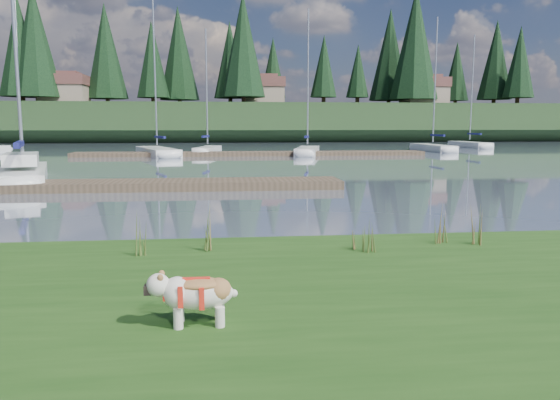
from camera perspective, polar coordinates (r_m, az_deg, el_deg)
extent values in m
plane|color=slate|center=(40.85, -5.77, 4.61)|extent=(200.00, 200.00, 0.00)
cube|color=#244816|center=(5.23, -2.01, -15.85)|extent=(60.00, 9.00, 0.35)
cube|color=black|center=(83.78, -6.07, 7.95)|extent=(200.00, 20.00, 5.00)
cylinder|color=silver|center=(5.40, -10.59, -12.09)|extent=(0.09, 0.09, 0.20)
cylinder|color=silver|center=(5.59, -10.46, -11.40)|extent=(0.09, 0.09, 0.20)
cylinder|color=silver|center=(5.39, -6.30, -12.05)|extent=(0.09, 0.09, 0.20)
cylinder|color=silver|center=(5.57, -6.32, -11.36)|extent=(0.09, 0.09, 0.20)
ellipsoid|color=silver|center=(5.42, -8.36, -9.66)|extent=(0.66, 0.33, 0.31)
ellipsoid|color=#A06C3C|center=(5.39, -8.38, -8.65)|extent=(0.46, 0.31, 0.11)
ellipsoid|color=silver|center=(5.42, -12.61, -8.68)|extent=(0.23, 0.24, 0.23)
cube|color=black|center=(5.44, -13.65, -9.08)|extent=(0.07, 0.11, 0.09)
cube|color=silver|center=(24.28, -25.28, 2.23)|extent=(3.80, 7.82, 0.70)
ellipsoid|color=silver|center=(28.09, -24.93, 2.91)|extent=(2.18, 2.46, 0.70)
cylinder|color=silver|center=(25.26, -26.09, 16.89)|extent=(0.14, 0.14, 11.57)
cube|color=navy|center=(23.08, -25.60, 5.27)|extent=(1.16, 3.39, 0.20)
cube|color=silver|center=(23.80, -25.43, 3.89)|extent=(1.94, 3.01, 0.45)
cube|color=#4C3D2C|center=(20.23, -16.63, 1.48)|extent=(16.00, 2.00, 0.30)
cube|color=#4C3D2C|center=(40.90, -2.96, 4.85)|extent=(26.00, 2.20, 0.30)
ellipsoid|color=silver|center=(52.12, -27.02, 4.73)|extent=(1.92, 2.21, 0.70)
cube|color=silver|center=(42.33, -12.70, 4.87)|extent=(4.25, 8.24, 0.70)
ellipsoid|color=silver|center=(46.29, -13.72, 5.07)|extent=(2.36, 2.64, 0.70)
cylinder|color=silver|center=(42.56, -12.99, 14.16)|extent=(0.12, 0.12, 12.61)
cube|color=navy|center=(41.22, -12.44, 6.44)|extent=(1.19, 3.11, 0.20)
cube|color=silver|center=(43.87, -7.56, 5.09)|extent=(2.24, 5.77, 0.70)
ellipsoid|color=silver|center=(46.63, -6.88, 5.26)|extent=(1.48, 1.73, 0.70)
cylinder|color=silver|center=(43.92, -7.68, 11.63)|extent=(0.12, 0.12, 8.86)
cube|color=navy|center=(43.08, -7.79, 6.61)|extent=(0.59, 2.24, 0.20)
cube|color=silver|center=(42.49, 2.89, 5.06)|extent=(2.97, 6.75, 0.70)
ellipsoid|color=silver|center=(45.77, 3.18, 5.26)|extent=(1.81, 2.08, 0.70)
cylinder|color=silver|center=(42.59, 2.94, 12.66)|extent=(0.12, 0.12, 10.12)
cube|color=navy|center=(41.55, 2.81, 6.63)|extent=(0.79, 2.60, 0.20)
cube|color=silver|center=(50.08, 15.65, 5.20)|extent=(1.74, 6.93, 0.70)
ellipsoid|color=silver|center=(53.26, 14.18, 5.39)|extent=(1.55, 1.92, 0.70)
cylinder|color=silver|center=(50.19, 15.91, 11.94)|extent=(0.12, 0.12, 10.63)
cube|color=navy|center=(49.19, 16.14, 6.52)|extent=(0.27, 2.75, 0.20)
cube|color=silver|center=(59.25, 19.18, 5.42)|extent=(1.66, 6.98, 0.70)
ellipsoid|color=silver|center=(62.40, 17.78, 5.58)|extent=(1.54, 1.92, 0.70)
cylinder|color=silver|center=(59.33, 19.44, 11.00)|extent=(0.12, 0.12, 10.39)
cube|color=navy|center=(58.37, 19.65, 6.53)|extent=(0.23, 2.77, 0.20)
cone|color=#475B23|center=(8.50, -7.79, -3.07)|extent=(0.03, 0.03, 0.66)
cone|color=brown|center=(8.44, -7.04, -3.59)|extent=(0.03, 0.03, 0.53)
cone|color=#475B23|center=(8.52, -7.38, -2.81)|extent=(0.03, 0.03, 0.72)
cone|color=brown|center=(8.49, -6.83, -3.75)|extent=(0.03, 0.03, 0.46)
cone|color=#475B23|center=(8.43, -7.66, -3.39)|extent=(0.03, 0.03, 0.59)
cone|color=#475B23|center=(8.62, 7.82, -3.60)|extent=(0.03, 0.03, 0.46)
cone|color=brown|center=(8.59, 8.64, -3.96)|extent=(0.03, 0.03, 0.37)
cone|color=#475B23|center=(8.66, 8.16, -3.40)|extent=(0.03, 0.03, 0.50)
cone|color=brown|center=(8.64, 8.76, -4.05)|extent=(0.03, 0.03, 0.32)
cone|color=#475B23|center=(8.55, 8.08, -3.85)|extent=(0.03, 0.03, 0.41)
cone|color=#475B23|center=(9.33, 15.91, -2.45)|extent=(0.03, 0.03, 0.62)
cone|color=brown|center=(9.32, 16.69, -2.88)|extent=(0.03, 0.03, 0.49)
cone|color=#475B23|center=(9.38, 16.19, -2.22)|extent=(0.03, 0.03, 0.68)
cone|color=brown|center=(9.38, 16.75, -3.01)|extent=(0.03, 0.03, 0.43)
cone|color=#475B23|center=(9.27, 16.21, -2.72)|extent=(0.03, 0.03, 0.56)
cone|color=#475B23|center=(8.43, -14.41, -3.54)|extent=(0.03, 0.03, 0.60)
cone|color=brown|center=(8.36, -13.71, -4.03)|extent=(0.03, 0.03, 0.48)
cone|color=#475B23|center=(8.45, -13.98, -3.30)|extent=(0.03, 0.03, 0.66)
cone|color=brown|center=(8.40, -13.47, -4.17)|extent=(0.03, 0.03, 0.42)
cone|color=#475B23|center=(8.36, -14.34, -3.85)|extent=(0.03, 0.03, 0.54)
cone|color=#475B23|center=(8.46, 8.87, -3.85)|extent=(0.03, 0.03, 0.45)
cone|color=brown|center=(8.43, 9.71, -4.22)|extent=(0.03, 0.03, 0.36)
cone|color=#475B23|center=(8.50, 9.21, -3.64)|extent=(0.03, 0.03, 0.50)
cone|color=brown|center=(8.48, 9.83, -4.31)|extent=(0.03, 0.03, 0.32)
cone|color=#475B23|center=(8.39, 9.14, -4.11)|extent=(0.03, 0.03, 0.41)
cone|color=#475B23|center=(9.38, 19.30, -2.60)|extent=(0.03, 0.03, 0.60)
cone|color=brown|center=(9.38, 20.08, -3.01)|extent=(0.03, 0.03, 0.48)
cone|color=#475B23|center=(9.43, 19.56, -2.37)|extent=(0.03, 0.03, 0.66)
cone|color=brown|center=(9.43, 20.13, -3.14)|extent=(0.03, 0.03, 0.42)
cone|color=#475B23|center=(9.33, 19.62, -2.86)|extent=(0.03, 0.03, 0.54)
cube|color=#33281C|center=(9.45, -4.00, -5.69)|extent=(60.00, 0.50, 0.14)
cylinder|color=#382619|center=(82.63, -23.97, 9.69)|extent=(0.60, 0.60, 1.80)
cone|color=black|center=(83.31, -24.27, 14.95)|extent=(6.60, 6.60, 15.00)
cylinder|color=#382619|center=(83.42, -13.10, 10.13)|extent=(0.60, 0.60, 1.80)
cone|color=black|center=(83.88, -13.23, 14.13)|extent=(4.84, 4.84, 11.00)
cylinder|color=#382619|center=(76.94, -3.82, 10.53)|extent=(0.60, 0.60, 1.80)
cone|color=black|center=(77.61, -3.87, 15.84)|extent=(6.16, 6.16, 14.00)
cylinder|color=#382619|center=(82.31, 4.58, 10.34)|extent=(0.60, 0.60, 1.80)
cone|color=black|center=(82.67, 4.61, 13.77)|extent=(3.96, 3.96, 9.00)
cylinder|color=#382619|center=(83.80, 13.74, 10.10)|extent=(0.60, 0.60, 1.80)
cone|color=black|center=(84.54, 13.93, 15.59)|extent=(7.04, 7.04, 16.00)
cylinder|color=#382619|center=(92.17, 21.42, 9.56)|extent=(0.60, 0.60, 1.80)
cone|color=black|center=(92.63, 21.62, 13.46)|extent=(5.28, 5.28, 12.00)
cube|color=gray|center=(83.73, -21.58, 10.13)|extent=(6.00, 5.00, 2.80)
cube|color=brown|center=(83.86, -21.66, 11.56)|extent=(6.30, 5.30, 1.40)
cube|color=brown|center=(83.93, -21.68, 12.10)|extent=(4.20, 3.60, 0.70)
cube|color=gray|center=(82.13, -1.84, 10.72)|extent=(6.00, 5.00, 2.80)
cube|color=brown|center=(82.26, -1.85, 12.18)|extent=(6.30, 5.30, 1.40)
cube|color=brown|center=(82.33, -1.85, 12.73)|extent=(4.20, 3.60, 0.70)
cube|color=gray|center=(85.46, 14.80, 10.35)|extent=(6.00, 5.00, 2.80)
cube|color=brown|center=(85.58, 14.85, 11.76)|extent=(6.30, 5.30, 1.40)
cube|color=brown|center=(85.65, 14.87, 12.29)|extent=(4.20, 3.60, 0.70)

